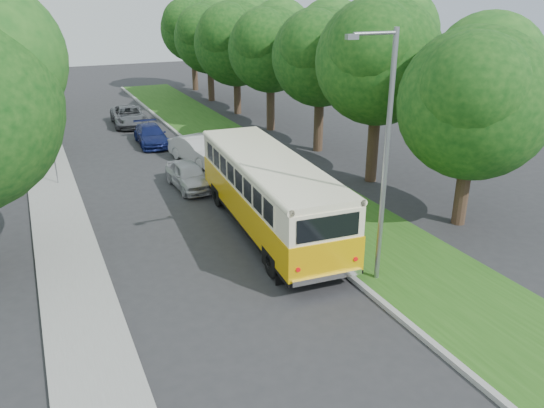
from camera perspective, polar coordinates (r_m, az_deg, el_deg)
name	(u,v)px	position (r m, az deg, el deg)	size (l,w,h in m)	color
ground	(228,274)	(18.21, -4.77, -7.47)	(120.00, 120.00, 0.00)	#29292C
curb	(264,205)	(23.59, -0.83, -0.15)	(0.20, 70.00, 0.15)	gray
grass_verge	(311,198)	(24.57, 4.18, 0.69)	(4.50, 70.00, 0.13)	#245115
sidewalk	(65,240)	(21.85, -21.41, -3.63)	(2.20, 70.00, 0.12)	gray
treeline	(170,45)	(34.18, -10.94, 16.42)	(24.27, 41.91, 9.46)	#332319
lamppost_near	(384,154)	(16.34, 11.94, 5.29)	(1.71, 0.16, 8.00)	gray
lamppost_far	(37,89)	(31.37, -23.97, 11.20)	(1.71, 0.16, 7.50)	gray
warning_sign	(53,152)	(27.92, -22.47, 5.22)	(0.56, 0.10, 2.50)	gray
vintage_bus	(269,195)	(20.63, -0.34, 0.97)	(2.69, 10.44, 3.10)	#E3A707
car_silver	(189,175)	(26.06, -8.94, 3.07)	(1.52, 3.78, 1.29)	#BBBBC0
car_white	(198,150)	(30.00, -7.92, 5.78)	(1.53, 4.40, 1.45)	silver
car_blue	(151,135)	(34.24, -12.88, 7.23)	(1.72, 4.23, 1.23)	navy
car_grey	(129,116)	(39.86, -15.14, 9.12)	(2.24, 4.86, 1.35)	#55575D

